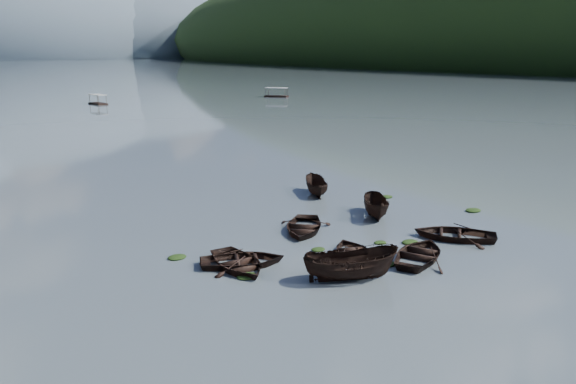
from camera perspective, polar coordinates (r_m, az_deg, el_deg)
ground_plane at (r=30.40m, az=13.32°, el=-8.24°), size 2400.00×2400.00×0.00m
haze_mtn_c at (r=932.43m, az=-25.93°, el=12.20°), size 520.00×520.00×260.00m
haze_mtn_d at (r=979.77m, az=-15.29°, el=13.14°), size 520.00×520.00×220.00m
rowboat_0 at (r=30.68m, az=-5.11°, el=-7.68°), size 3.69×4.91×0.96m
rowboat_1 at (r=32.43m, az=6.76°, el=-6.49°), size 4.29×4.92×0.85m
rowboat_2 at (r=29.26m, az=6.35°, el=-8.84°), size 5.29×3.86×1.92m
rowboat_3 at (r=36.64m, az=16.53°, el=-4.53°), size 5.88×6.09×1.03m
rowboat_4 at (r=32.65m, az=13.23°, el=-6.64°), size 5.88×5.24×1.01m
rowboat_5 at (r=40.16m, az=8.94°, el=-2.45°), size 3.98×4.53×1.71m
rowboat_6 at (r=31.02m, az=-4.61°, el=-7.42°), size 5.60×4.97×0.96m
rowboat_7 at (r=36.49m, az=1.56°, el=-4.00°), size 5.83×5.89×1.00m
rowboat_8 at (r=45.65m, az=2.85°, el=-0.25°), size 3.34×4.44×1.62m
weed_clump_0 at (r=29.45m, az=-4.19°, el=-8.63°), size 1.11×0.91×0.24m
weed_clump_1 at (r=31.42m, az=10.05°, el=-7.31°), size 1.02×0.81×0.22m
weed_clump_2 at (r=35.10m, az=12.28°, el=-5.09°), size 1.08×0.87×0.23m
weed_clump_3 at (r=34.75m, az=9.34°, el=-5.14°), size 0.80×0.68×0.18m
weed_clump_4 at (r=43.08m, az=18.29°, el=-1.86°), size 1.24×0.98×0.26m
weed_clump_5 at (r=32.53m, az=-11.20°, el=-6.61°), size 1.08×0.87×0.23m
weed_clump_6 at (r=33.22m, az=3.09°, el=-5.89°), size 0.86×0.72×0.18m
weed_clump_7 at (r=45.36m, az=9.98°, el=-0.55°), size 1.04×0.83×0.23m
pontoon_centre at (r=128.48m, az=-18.72°, el=8.44°), size 2.76×5.41×1.99m
pontoon_right at (r=140.65m, az=-1.18°, el=9.63°), size 5.36×5.94×2.18m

